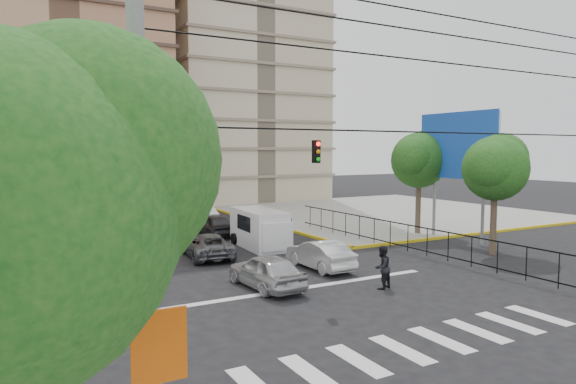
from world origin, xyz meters
TOP-DOWN VIEW (x-y plane):
  - ground at (0.00, 0.00)m, footprint 160.00×160.00m
  - sidewalk_ne at (20.00, 20.00)m, footprint 26.00×26.00m
  - crosswalk_stripes at (0.00, -6.00)m, footprint 12.00×2.40m
  - stop_line at (0.00, 1.20)m, footprint 13.00×0.40m
  - park_fence at (9.00, 4.50)m, footprint 0.10×22.50m
  - billboard at (14.45, 6.00)m, footprint 0.36×6.20m
  - tree_sw_near at (-10.90, -9.99)m, footprint 5.63×4.60m
  - tree_park_a at (13.08, 2.01)m, footprint 4.41×3.60m
  - tree_park_c at (14.09, 9.01)m, footprint 4.65×3.80m
  - traffic_light_nw at (-7.80, 7.80)m, footprint 0.28×0.22m
  - traffic_light_hanging at (0.00, -2.04)m, footprint 18.00×9.12m
  - utility_pole_sw at (-9.00, -9.00)m, footprint 1.40×0.28m
  - district_sign at (-8.80, -9.24)m, footprint 0.90×0.12m
  - van_right_lane at (2.55, 10.18)m, footprint 2.31×5.16m
  - van_left_lane at (-2.88, 19.71)m, footprint 2.53×5.58m
  - car_silver_front_left at (-1.23, 1.98)m, footprint 2.02×4.46m
  - car_white_front_right at (2.69, 3.87)m, footprint 1.54×4.34m
  - car_grey_mid_left at (-1.27, 9.09)m, footprint 2.74×5.00m
  - car_silver_rear_left at (-3.02, 14.41)m, footprint 2.60×5.09m
  - car_darkgrey_mid_right at (1.64, 15.62)m, footprint 1.80×4.41m
  - car_white_rear_right at (3.01, 21.78)m, footprint 1.54×4.17m
  - pedestrian_crosswalk at (2.99, -0.51)m, footprint 1.07×0.95m

SIDE VIEW (x-z plane):
  - ground at x=0.00m, z-range 0.00..0.00m
  - park_fence at x=9.00m, z-range -0.83..0.83m
  - crosswalk_stripes at x=0.00m, z-range 0.00..0.01m
  - stop_line at x=0.00m, z-range 0.00..0.01m
  - sidewalk_ne at x=20.00m, z-range 0.00..0.15m
  - car_grey_mid_left at x=-1.27m, z-range 0.00..1.33m
  - car_white_rear_right at x=3.01m, z-range 0.00..1.36m
  - car_silver_rear_left at x=-3.02m, z-range 0.00..1.41m
  - car_white_front_right at x=2.69m, z-range 0.00..1.43m
  - car_silver_front_left at x=-1.23m, z-range 0.00..1.49m
  - car_darkgrey_mid_right at x=1.64m, z-range 0.00..1.50m
  - pedestrian_crosswalk at x=2.99m, z-range 0.00..1.84m
  - van_right_lane at x=2.55m, z-range -0.03..2.24m
  - van_left_lane at x=-2.88m, z-range -0.03..2.42m
  - district_sign at x=-8.80m, z-range 0.85..4.05m
  - traffic_light_nw at x=-7.80m, z-range 0.91..5.31m
  - utility_pole_sw at x=-9.00m, z-range 0.27..9.27m
  - tree_park_a at x=13.08m, z-range 1.60..8.42m
  - tree_sw_near at x=-10.90m, z-range 1.48..9.06m
  - tree_park_c at x=14.09m, z-range 1.71..8.96m
  - traffic_light_hanging at x=0.00m, z-range 5.44..6.36m
  - billboard at x=14.45m, z-range 1.95..10.05m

